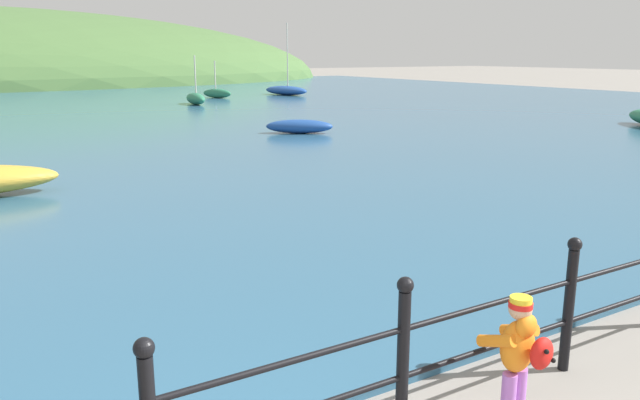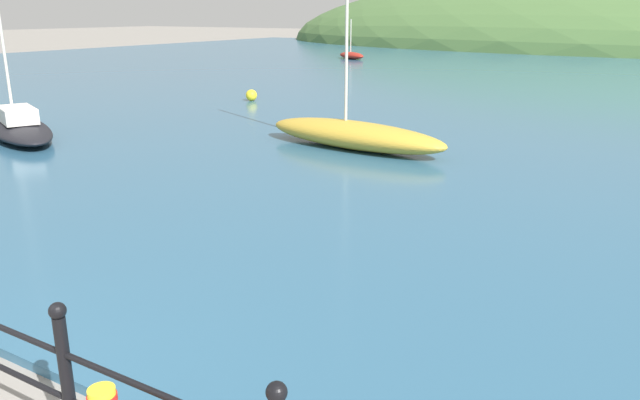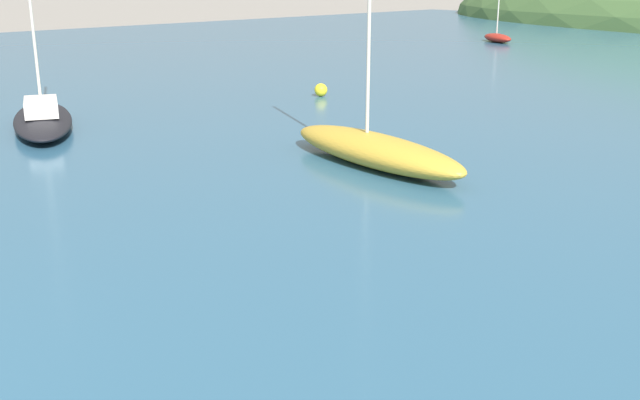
{
  "view_description": "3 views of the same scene",
  "coord_description": "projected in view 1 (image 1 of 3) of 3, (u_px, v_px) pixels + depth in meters",
  "views": [
    {
      "loc": [
        -1.32,
        -1.65,
        2.71
      ],
      "look_at": [
        2.78,
        5.08,
        0.85
      ],
      "focal_mm": 35.0,
      "sensor_mm": 36.0,
      "label": 1
    },
    {
      "loc": [
        4.79,
        -0.84,
        3.09
      ],
      "look_at": [
        1.48,
        4.62,
        1.15
      ],
      "focal_mm": 35.0,
      "sensor_mm": 36.0,
      "label": 2
    },
    {
      "loc": [
        7.64,
        0.97,
        3.7
      ],
      "look_at": [
        1.18,
        7.16,
        0.97
      ],
      "focal_mm": 42.0,
      "sensor_mm": 36.0,
      "label": 3
    }
  ],
  "objects": [
    {
      "name": "boat_twin_mast",
      "position": [
        217.0,
        93.0,
        37.13
      ],
      "size": [
        1.43,
        2.04,
        2.17
      ],
      "color": "#287551",
      "rests_on": "water"
    },
    {
      "name": "boat_white_sailboat",
      "position": [
        286.0,
        90.0,
        39.81
      ],
      "size": [
        2.13,
        3.72,
        4.45
      ],
      "color": "#1E4793",
      "rests_on": "water"
    },
    {
      "name": "boat_mid_harbor",
      "position": [
        299.0,
        126.0,
        20.77
      ],
      "size": [
        2.24,
        1.81,
        0.46
      ],
      "color": "#1E4793",
      "rests_on": "water"
    },
    {
      "name": "child_in_coat",
      "position": [
        520.0,
        349.0,
        4.54
      ],
      "size": [
        0.41,
        0.55,
        1.0
      ],
      "color": "#AD66C6",
      "rests_on": "ground"
    },
    {
      "name": "boat_blue_hull",
      "position": [
        196.0,
        98.0,
        32.44
      ],
      "size": [
        0.87,
        2.42,
        2.5
      ],
      "color": "#287551",
      "rests_on": "water"
    }
  ]
}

